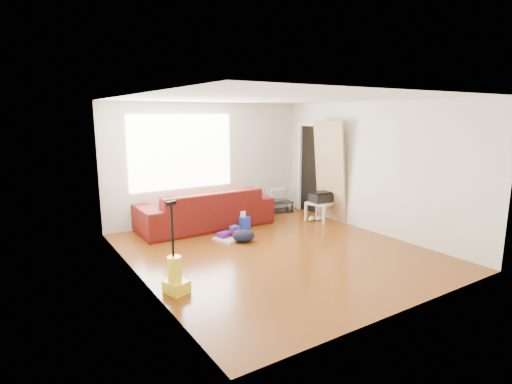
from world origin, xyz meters
TOP-DOWN VIEW (x-y plane):
  - room at (0.07, 0.15)m, footprint 4.51×5.01m
  - sofa at (-0.36, 1.95)m, footprint 2.69×1.05m
  - tv_stand at (1.65, 2.22)m, footprint 0.71×0.50m
  - tv at (1.65, 2.22)m, footprint 0.60×0.08m
  - side_table at (1.95, 1.09)m, footprint 0.62×0.62m
  - printer at (1.95, 1.09)m, footprint 0.45×0.35m
  - bucket at (0.23, 1.40)m, footprint 0.32×0.32m
  - toilet_paper at (0.21, 1.44)m, footprint 0.12×0.12m
  - cleaning_tray at (-0.29, 1.00)m, footprint 0.63×0.56m
  - backpack at (-0.20, 0.71)m, footprint 0.46×0.39m
  - sneakers at (1.85, 1.12)m, footprint 0.45×0.23m
  - vacuum at (-2.00, -0.60)m, footprint 0.32×0.35m
  - door_panel at (2.13, 1.03)m, footprint 0.27×0.85m

SIDE VIEW (x-z plane):
  - sofa at x=-0.36m, z-range -0.39..0.39m
  - bucket at x=0.23m, z-range -0.13..0.13m
  - backpack at x=-0.20m, z-range -0.11..0.11m
  - door_panel at x=2.13m, z-range -1.06..1.06m
  - sneakers at x=1.85m, z-range 0.00..0.10m
  - cleaning_tray at x=-0.29m, z-range -0.04..0.16m
  - tv_stand at x=1.65m, z-range 0.01..0.25m
  - toilet_paper at x=0.21m, z-range 0.13..0.24m
  - vacuum at x=-2.00m, z-range -0.38..0.82m
  - side_table at x=1.95m, z-range 0.14..0.55m
  - tv at x=1.65m, z-range 0.24..0.59m
  - printer at x=1.95m, z-range 0.40..0.63m
  - room at x=0.07m, z-range 0.00..2.51m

